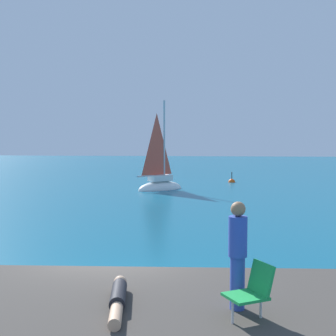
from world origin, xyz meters
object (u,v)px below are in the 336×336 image
object	(u,v)px
beach_chair	(252,289)
marker_buoy	(232,182)
person_sunbather	(118,298)
sailboat_near	(160,184)
person_standing	(238,252)

from	to	relation	value
beach_chair	marker_buoy	world-z (taller)	beach_chair
person_sunbather	beach_chair	size ratio (longest dim) A/B	2.20
beach_chair	person_sunbather	bearing A→B (deg)	-39.67
sailboat_near	marker_buoy	world-z (taller)	sailboat_near
marker_buoy	beach_chair	bearing A→B (deg)	-92.13
sailboat_near	beach_chair	size ratio (longest dim) A/B	8.61
person_standing	marker_buoy	world-z (taller)	person_standing
sailboat_near	beach_chair	bearing A→B (deg)	-122.15
sailboat_near	person_sunbather	bearing A→B (deg)	-126.52
beach_chair	marker_buoy	distance (m)	31.23
marker_buoy	person_standing	bearing A→B (deg)	-92.51
beach_chair	marker_buoy	xyz separation A→B (m)	(1.16, 31.17, -1.53)
person_standing	marker_buoy	xyz separation A→B (m)	(1.35, 30.79, -1.95)
person_sunbather	beach_chair	world-z (taller)	beach_chair
person_sunbather	marker_buoy	bearing A→B (deg)	165.61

